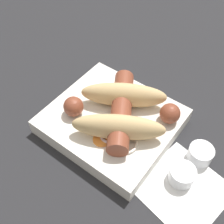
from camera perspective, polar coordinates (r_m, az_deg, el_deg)
name	(u,v)px	position (r m, az deg, el deg)	size (l,w,h in m)	color
ground_plane	(112,126)	(0.52, 0.00, -2.96)	(3.00, 3.00, 0.00)	#232326
food_tray	(112,121)	(0.50, 0.00, -1.88)	(0.22, 0.20, 0.03)	silver
bread_roll	(120,110)	(0.47, 1.68, 0.47)	(0.19, 0.17, 0.05)	tan
sausage	(121,110)	(0.48, 1.89, 0.42)	(0.18, 0.16, 0.04)	brown
pickled_veggies	(117,139)	(0.46, 1.01, -5.59)	(0.07, 0.06, 0.01)	orange
napkin	(183,189)	(0.47, 14.18, -14.88)	(0.14, 0.14, 0.00)	white
condiment_cup_near	(182,176)	(0.46, 13.95, -12.42)	(0.04, 0.04, 0.03)	silver
condiment_cup_far	(200,155)	(0.49, 17.43, -8.30)	(0.04, 0.04, 0.03)	silver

